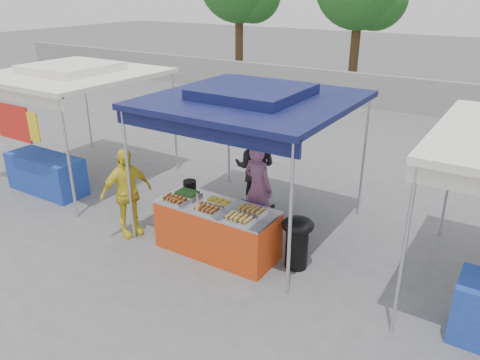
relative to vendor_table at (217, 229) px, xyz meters
The scene contains 20 objects.
ground_plane 0.44m from the vendor_table, 90.00° to the left, with size 80.00×80.00×0.00m, color #5E5E61.
back_wall 11.10m from the vendor_table, 90.00° to the left, with size 40.00×0.25×1.20m, color gray.
main_canopy 2.22m from the vendor_table, 90.00° to the left, with size 3.20×3.20×2.57m.
neighbor_stall_left 4.70m from the vendor_table, behind, with size 3.20×3.20×2.57m.
vendor_table is the anchor object (origin of this frame).
food_tray_fl 0.84m from the vendor_table, 160.14° to the right, with size 0.42×0.30×0.07m.
food_tray_fm 0.52m from the vendor_table, 95.74° to the right, with size 0.42×0.30×0.07m.
food_tray_fr 0.78m from the vendor_table, 22.57° to the right, with size 0.42×0.30×0.07m.
food_tray_bl 0.79m from the vendor_table, behind, with size 0.42×0.30×0.07m.
food_tray_bm 0.47m from the vendor_table, 102.09° to the left, with size 0.42×0.30×0.07m.
food_tray_br 0.75m from the vendor_table, 10.37° to the left, with size 0.42×0.30×0.07m.
cooking_pot 1.00m from the vendor_table, 157.18° to the left, with size 0.23×0.23×0.13m, color black.
skewer_cup 0.59m from the vendor_table, 113.09° to the right, with size 0.09×0.09×0.11m, color silver.
wok_burner 1.33m from the vendor_table, 13.56° to the left, with size 0.51×0.51×0.85m.
crate_left 0.75m from the vendor_table, 112.86° to the left, with size 0.53×0.37×0.32m, color #142DAA.
crate_right 0.77m from the vendor_table, 76.38° to the left, with size 0.52×0.37×0.31m, color #142DAA.
crate_stacked 0.73m from the vendor_table, 76.38° to the left, with size 0.49×0.35×0.30m, color #142DAA.
vendor_woman 1.08m from the vendor_table, 79.15° to the left, with size 0.60×0.40×1.66m, color #905B80.
helper_man 1.88m from the vendor_table, 100.98° to the left, with size 0.83×0.65×1.70m, color black.
customer_person 1.74m from the vendor_table, 168.77° to the right, with size 0.94×0.39×1.60m, color yellow.
Camera 1 is at (3.92, -5.57, 4.10)m, focal length 35.00 mm.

